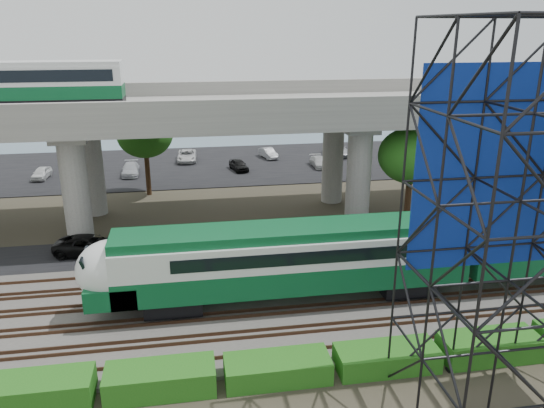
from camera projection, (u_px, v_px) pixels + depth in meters
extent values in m
plane|color=#474233|center=(244.00, 328.00, 27.11)|extent=(140.00, 140.00, 0.00)
cube|color=slate|center=(240.00, 307.00, 28.95)|extent=(90.00, 12.00, 0.20)
cube|color=black|center=(227.00, 247.00, 36.92)|extent=(90.00, 5.00, 0.08)
cube|color=black|center=(209.00, 165.00, 58.89)|extent=(90.00, 18.00, 0.08)
cube|color=#455D72|center=(202.00, 129.00, 79.47)|extent=(140.00, 40.00, 0.03)
cube|color=#472D1E|center=(250.00, 355.00, 24.48)|extent=(90.00, 0.08, 0.16)
cube|color=#472D1E|center=(247.00, 337.00, 25.83)|extent=(90.00, 0.08, 0.16)
cube|color=#472D1E|center=(245.00, 331.00, 26.35)|extent=(90.00, 0.08, 0.16)
cube|color=#472D1E|center=(242.00, 316.00, 27.70)|extent=(90.00, 0.08, 0.16)
cube|color=#472D1E|center=(241.00, 311.00, 28.22)|extent=(90.00, 0.08, 0.16)
cube|color=#472D1E|center=(238.00, 298.00, 29.57)|extent=(90.00, 0.08, 0.16)
cube|color=#472D1E|center=(237.00, 293.00, 30.09)|extent=(90.00, 0.08, 0.16)
cube|color=#472D1E|center=(235.00, 282.00, 31.44)|extent=(90.00, 0.08, 0.16)
cube|color=#472D1E|center=(234.00, 278.00, 31.96)|extent=(90.00, 0.08, 0.16)
cube|color=#472D1E|center=(232.00, 267.00, 33.31)|extent=(90.00, 0.08, 0.16)
cube|color=black|center=(174.00, 301.00, 28.18)|extent=(3.00, 2.20, 0.90)
cube|color=black|center=(405.00, 283.00, 30.19)|extent=(3.00, 2.20, 0.90)
cube|color=#0B4F28|center=(293.00, 273.00, 28.82)|extent=(19.00, 3.00, 1.40)
cube|color=silver|center=(294.00, 248.00, 28.35)|extent=(19.00, 3.00, 1.50)
cube|color=#0B4F28|center=(294.00, 231.00, 28.04)|extent=(19.00, 2.60, 0.50)
cube|color=black|center=(312.00, 246.00, 28.49)|extent=(15.00, 3.06, 0.70)
ellipsoid|color=silver|center=(112.00, 270.00, 27.07)|extent=(3.60, 3.00, 3.20)
cube|color=#0B4F28|center=(114.00, 288.00, 27.40)|extent=(2.60, 3.00, 1.10)
cube|color=black|center=(88.00, 263.00, 26.74)|extent=(0.48, 2.00, 1.09)
cube|color=#0B4F28|center=(530.00, 240.00, 30.65)|extent=(8.00, 3.00, 3.40)
cube|color=#9E9B93|center=(218.00, 112.00, 39.33)|extent=(80.00, 12.00, 1.20)
cube|color=#9E9B93|center=(223.00, 108.00, 33.59)|extent=(80.00, 0.50, 1.10)
cube|color=#9E9B93|center=(213.00, 88.00, 44.34)|extent=(80.00, 0.50, 1.10)
cylinder|color=#9E9B93|center=(76.00, 192.00, 35.98)|extent=(1.80, 1.80, 8.00)
cylinder|color=#9E9B93|center=(92.00, 166.00, 42.53)|extent=(1.80, 1.80, 8.00)
cube|color=#9E9B93|center=(79.00, 128.00, 38.08)|extent=(2.40, 9.00, 0.60)
cylinder|color=#9E9B93|center=(358.00, 179.00, 39.07)|extent=(1.80, 1.80, 8.00)
cylinder|color=#9E9B93|center=(333.00, 157.00, 45.61)|extent=(1.80, 1.80, 8.00)
cube|color=#9E9B93|center=(347.00, 121.00, 41.16)|extent=(2.40, 9.00, 0.60)
cylinder|color=#9E9B93|center=(524.00, 149.00, 48.38)|extent=(1.80, 1.80, 8.00)
cube|color=black|center=(37.00, 103.00, 37.08)|extent=(12.00, 2.50, 0.70)
cube|color=#0B4F28|center=(35.00, 92.00, 36.83)|extent=(12.00, 2.50, 0.90)
cube|color=silver|center=(33.00, 76.00, 36.47)|extent=(12.00, 2.50, 1.30)
cube|color=black|center=(33.00, 75.00, 36.46)|extent=(11.00, 2.56, 0.80)
cube|color=silver|center=(31.00, 64.00, 36.22)|extent=(12.00, 2.40, 0.30)
cube|color=navy|center=(510.00, 169.00, 21.10)|extent=(8.10, 0.08, 8.25)
cube|color=#185B14|center=(35.00, 392.00, 21.52)|extent=(4.60, 1.80, 1.20)
cube|color=#185B14|center=(161.00, 379.00, 22.29)|extent=(4.60, 1.80, 1.15)
cube|color=#185B14|center=(277.00, 369.00, 23.08)|extent=(4.60, 1.80, 1.03)
cube|color=#185B14|center=(387.00, 358.00, 23.86)|extent=(4.60, 1.80, 1.01)
cube|color=#185B14|center=(489.00, 346.00, 24.61)|extent=(4.60, 1.80, 1.12)
cylinder|color=#382314|center=(408.00, 197.00, 40.19)|extent=(0.44, 0.44, 4.80)
ellipsoid|color=#185B14|center=(412.00, 155.00, 39.17)|extent=(4.94, 4.94, 4.18)
cylinder|color=#382314|center=(147.00, 169.00, 47.86)|extent=(0.44, 0.44, 4.80)
ellipsoid|color=#185B14|center=(145.00, 134.00, 46.84)|extent=(4.94, 4.94, 4.18)
imported|color=black|center=(91.00, 245.00, 35.49)|extent=(5.09, 3.07, 1.32)
imported|color=silver|center=(41.00, 173.00, 53.28)|extent=(1.60, 3.43, 1.14)
imported|color=#9B9DA3|center=(83.00, 160.00, 58.44)|extent=(1.64, 3.61, 1.15)
imported|color=#AFB1B7|center=(131.00, 169.00, 54.62)|extent=(1.78, 4.12, 1.18)
imported|color=silver|center=(187.00, 156.00, 60.18)|extent=(2.24, 4.54, 1.24)
imported|color=black|center=(239.00, 165.00, 56.35)|extent=(2.13, 3.63, 1.16)
imported|color=gray|center=(268.00, 153.00, 61.64)|extent=(2.02, 3.61, 1.13)
imported|color=#B9B9B9|center=(319.00, 162.00, 57.72)|extent=(1.62, 3.77, 1.08)
imported|color=#A7AAAF|center=(337.00, 150.00, 62.89)|extent=(2.39, 4.82, 1.31)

